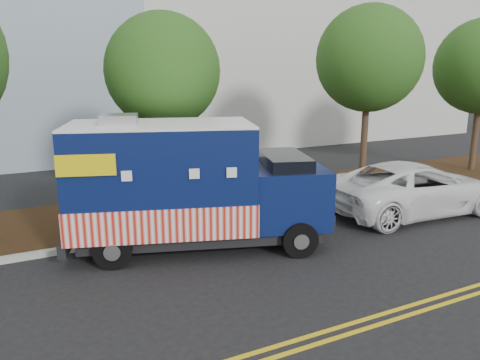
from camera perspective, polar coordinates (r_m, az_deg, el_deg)
name	(u,v)px	position (r m, az deg, el deg)	size (l,w,h in m)	color
ground	(209,249)	(12.07, -3.86, -8.44)	(120.00, 120.00, 0.00)	black
curb	(189,230)	(13.27, -6.24, -6.09)	(120.00, 0.18, 0.15)	#9E9E99
mulch_strip	(166,210)	(15.16, -9.04, -3.66)	(120.00, 4.00, 0.15)	black
centerline_near	(309,336)	(8.57, 8.46, -18.32)	(120.00, 0.10, 0.01)	gold
centerline_far	(318,344)	(8.40, 9.49, -19.08)	(120.00, 0.10, 0.01)	gold
tree_b	(163,71)	(14.53, -9.39, 12.96)	(3.45, 3.45, 6.15)	#38281C
tree_c	(369,59)	(18.91, 15.46, 14.04)	(4.01, 4.01, 6.85)	#38281C
food_truck	(185,189)	(11.82, -6.68, -1.05)	(6.90, 4.22, 3.43)	black
white_car	(414,188)	(15.76, 20.48, -0.91)	(2.70, 5.86, 1.63)	white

